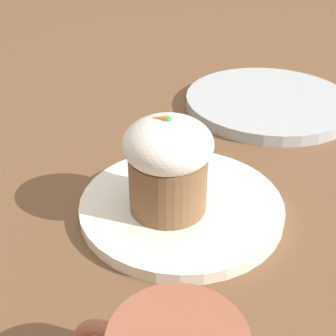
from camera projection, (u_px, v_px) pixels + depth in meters
The scene contains 5 objects.
ground_plane at pixel (181, 211), 0.50m from camera, with size 4.00×4.00×0.00m, color brown.
dessert_plate at pixel (181, 206), 0.49m from camera, with size 0.21×0.21×0.01m.
carrot_cake at pixel (168, 163), 0.45m from camera, with size 0.09×0.09×0.10m.
spoon at pixel (182, 197), 0.49m from camera, with size 0.04×0.13×0.01m.
side_plate at pixel (269, 102), 0.71m from camera, with size 0.25×0.25×0.02m.
Camera 1 is at (-0.15, 0.36, 0.30)m, focal length 50.00 mm.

